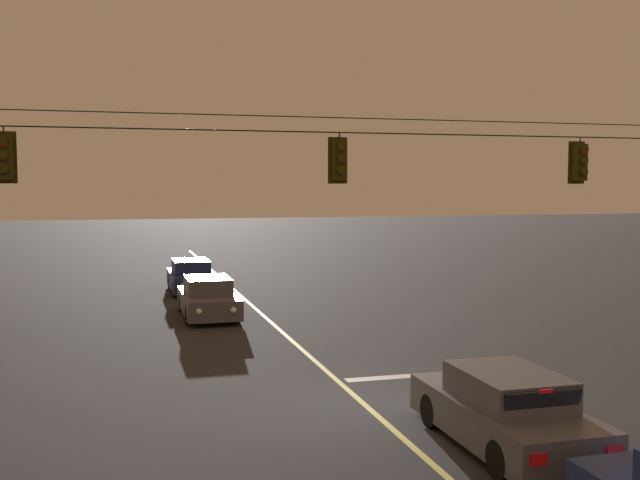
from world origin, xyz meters
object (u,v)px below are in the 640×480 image
object	(u,v)px
traffic_light_leftmost	(4,157)
car_oncoming_lead	(208,299)
traffic_light_left_inner	(340,160)
car_waiting_near_lane	(505,411)
car_oncoming_trailing	(191,277)
traffic_light_centre	(580,162)

from	to	relation	value
traffic_light_leftmost	car_oncoming_lead	world-z (taller)	traffic_light_leftmost
traffic_light_leftmost	traffic_light_left_inner	size ratio (longest dim) A/B	1.00
traffic_light_left_inner	car_waiting_near_lane	size ratio (longest dim) A/B	0.28
traffic_light_left_inner	car_oncoming_trailing	distance (m)	16.14
traffic_light_left_inner	car_oncoming_trailing	bearing A→B (deg)	97.77
car_oncoming_lead	car_oncoming_trailing	xyz separation A→B (m)	(0.03, 6.40, 0.00)
car_waiting_near_lane	car_oncoming_trailing	world-z (taller)	same
car_waiting_near_lane	traffic_light_left_inner	bearing A→B (deg)	103.49
traffic_light_leftmost	car_oncoming_lead	xyz separation A→B (m)	(5.35, 8.93, -4.58)
car_oncoming_lead	traffic_light_leftmost	bearing A→B (deg)	-120.91
traffic_light_leftmost	car_waiting_near_lane	size ratio (longest dim) A/B	0.28
traffic_light_centre	car_oncoming_lead	distance (m)	13.29
car_oncoming_lead	car_waiting_near_lane	bearing A→B (deg)	-76.58
traffic_light_centre	car_waiting_near_lane	distance (m)	8.96
traffic_light_centre	car_waiting_near_lane	bearing A→B (deg)	-132.91
car_oncoming_lead	traffic_light_centre	bearing A→B (deg)	-45.68
traffic_light_left_inner	car_waiting_near_lane	distance (m)	7.39
traffic_light_leftmost	traffic_light_left_inner	bearing A→B (deg)	0.00
traffic_light_centre	car_oncoming_trailing	bearing A→B (deg)	119.55
traffic_light_left_inner	traffic_light_centre	size ratio (longest dim) A/B	1.00
traffic_light_left_inner	car_oncoming_lead	size ratio (longest dim) A/B	0.28
car_oncoming_trailing	car_oncoming_lead	bearing A→B (deg)	-90.27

